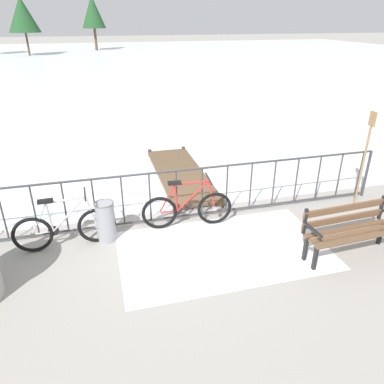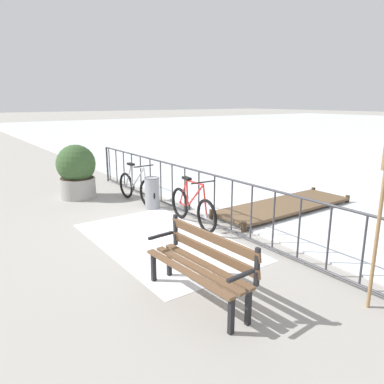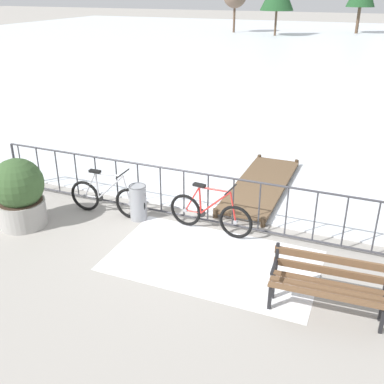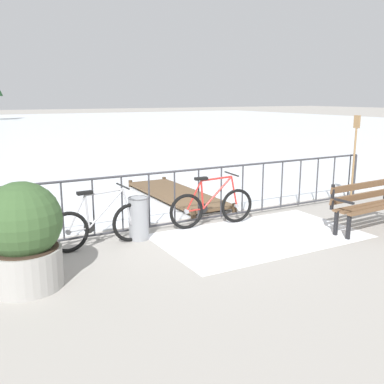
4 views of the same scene
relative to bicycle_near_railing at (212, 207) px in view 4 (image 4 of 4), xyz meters
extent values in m
plane|color=#9E9991|center=(-0.39, 0.26, -0.37)|extent=(160.00, 160.00, 0.00)
cube|color=silver|center=(-0.39, 28.66, -0.35)|extent=(80.00, 56.00, 0.03)
cube|color=white|center=(0.41, -0.94, -0.36)|extent=(3.55, 2.08, 0.01)
cylinder|color=#38383D|center=(-0.39, 0.26, 0.68)|extent=(9.00, 0.04, 0.04)
cylinder|color=#38383D|center=(-0.39, 0.26, -0.29)|extent=(9.00, 0.04, 0.04)
cylinder|color=#38383D|center=(4.11, 0.26, 0.16)|extent=(0.06, 0.06, 1.05)
cylinder|color=#38383D|center=(-3.19, 0.26, 0.20)|extent=(0.03, 0.03, 0.97)
cylinder|color=#38383D|center=(-2.68, 0.26, 0.20)|extent=(0.03, 0.03, 0.97)
cylinder|color=#38383D|center=(-2.17, 0.26, 0.20)|extent=(0.03, 0.03, 0.97)
cylinder|color=#38383D|center=(-1.67, 0.26, 0.20)|extent=(0.03, 0.03, 0.97)
cylinder|color=#38383D|center=(-1.16, 0.26, 0.20)|extent=(0.03, 0.03, 0.97)
cylinder|color=#38383D|center=(-0.65, 0.26, 0.20)|extent=(0.03, 0.03, 0.97)
cylinder|color=#38383D|center=(-0.14, 0.26, 0.20)|extent=(0.03, 0.03, 0.97)
cylinder|color=#38383D|center=(0.37, 0.26, 0.20)|extent=(0.03, 0.03, 0.97)
cylinder|color=#38383D|center=(0.88, 0.26, 0.20)|extent=(0.03, 0.03, 0.97)
cylinder|color=#38383D|center=(1.38, 0.26, 0.20)|extent=(0.03, 0.03, 0.97)
cylinder|color=#38383D|center=(1.89, 0.26, 0.20)|extent=(0.03, 0.03, 0.97)
cylinder|color=#38383D|center=(2.40, 0.26, 0.20)|extent=(0.03, 0.03, 0.97)
cylinder|color=#38383D|center=(2.91, 0.26, 0.20)|extent=(0.03, 0.03, 0.97)
cylinder|color=#38383D|center=(3.42, 0.26, 0.20)|extent=(0.03, 0.03, 0.97)
cylinder|color=#38383D|center=(3.93, 0.26, 0.20)|extent=(0.03, 0.03, 0.97)
torus|color=black|center=(-0.52, 0.05, -0.04)|extent=(0.66, 0.12, 0.66)
cylinder|color=gray|center=(-0.52, 0.05, -0.04)|extent=(0.08, 0.07, 0.08)
torus|color=black|center=(0.53, -0.05, -0.04)|extent=(0.66, 0.12, 0.66)
cylinder|color=gray|center=(0.53, -0.05, -0.04)|extent=(0.08, 0.07, 0.08)
cylinder|color=red|center=(-0.21, 0.02, 0.25)|extent=(0.08, 0.04, 0.53)
cylinder|color=red|center=(0.11, -0.01, 0.26)|extent=(0.61, 0.09, 0.59)
cylinder|color=red|center=(0.09, -0.01, 0.53)|extent=(0.63, 0.09, 0.07)
cylinder|color=red|center=(-0.35, 0.03, -0.03)|extent=(0.34, 0.06, 0.05)
cylinder|color=red|center=(-0.37, 0.03, 0.24)|extent=(0.32, 0.06, 0.56)
cylinder|color=red|center=(0.46, -0.04, 0.25)|extent=(0.16, 0.05, 0.59)
cube|color=black|center=(-0.23, 0.02, 0.55)|extent=(0.25, 0.12, 0.05)
cylinder|color=black|center=(0.40, -0.04, 0.59)|extent=(0.07, 0.52, 0.03)
cylinder|color=black|center=(-0.18, 0.02, -0.02)|extent=(0.18, 0.04, 0.18)
torus|color=black|center=(-2.70, -0.15, -0.04)|extent=(0.66, 0.08, 0.66)
cylinder|color=gray|center=(-2.70, -0.15, -0.04)|extent=(0.08, 0.06, 0.08)
torus|color=black|center=(-1.66, -0.12, -0.04)|extent=(0.66, 0.08, 0.66)
cylinder|color=gray|center=(-1.66, -0.12, -0.04)|extent=(0.08, 0.06, 0.08)
cylinder|color=#B2B2B7|center=(-2.39, -0.14, 0.25)|extent=(0.08, 0.04, 0.53)
cylinder|color=#B2B2B7|center=(-2.07, -0.13, 0.26)|extent=(0.61, 0.06, 0.59)
cylinder|color=#B2B2B7|center=(-2.10, -0.13, 0.53)|extent=(0.63, 0.06, 0.07)
cylinder|color=#B2B2B7|center=(-2.54, -0.15, -0.03)|extent=(0.34, 0.04, 0.05)
cylinder|color=#B2B2B7|center=(-2.56, -0.15, 0.24)|extent=(0.32, 0.04, 0.56)
cylinder|color=#B2B2B7|center=(-1.72, -0.12, 0.25)|extent=(0.16, 0.04, 0.59)
cube|color=black|center=(-2.41, -0.14, 0.55)|extent=(0.24, 0.11, 0.05)
cylinder|color=black|center=(-1.78, -0.12, 0.59)|extent=(0.05, 0.52, 0.03)
cylinder|color=black|center=(-2.37, -0.14, -0.02)|extent=(0.18, 0.03, 0.18)
cube|color=brown|center=(2.35, -1.48, 0.07)|extent=(1.60, 0.19, 0.04)
cube|color=brown|center=(2.36, -1.63, 0.07)|extent=(1.60, 0.19, 0.04)
cube|color=brown|center=(2.37, -1.79, 0.07)|extent=(1.60, 0.19, 0.04)
cube|color=brown|center=(2.34, -1.39, 0.21)|extent=(1.60, 0.14, 0.12)
cube|color=brown|center=(2.34, -1.39, 0.41)|extent=(1.60, 0.14, 0.12)
cube|color=black|center=(1.61, -1.81, -0.15)|extent=(0.05, 0.06, 0.44)
cube|color=black|center=(1.59, -1.54, -0.15)|extent=(0.05, 0.06, 0.44)
cube|color=black|center=(1.59, -1.43, 0.30)|extent=(0.05, 0.05, 0.45)
cube|color=black|center=(1.60, -1.68, 0.27)|extent=(0.06, 0.40, 0.04)
cylinder|color=#9E9B96|center=(-3.47, -1.16, -0.11)|extent=(0.90, 0.90, 0.51)
cylinder|color=#38281E|center=(-3.47, -1.16, 0.15)|extent=(0.83, 0.83, 0.02)
sphere|color=#38562D|center=(-3.47, -1.16, 0.51)|extent=(0.98, 0.98, 0.98)
cylinder|color=gray|center=(-1.50, -0.07, -0.01)|extent=(0.34, 0.34, 0.72)
torus|color=#545558|center=(-1.50, -0.07, 0.35)|extent=(0.35, 0.35, 0.02)
cylinder|color=#937047|center=(3.70, -0.02, 0.48)|extent=(0.04, 0.04, 1.70)
cube|color=#937047|center=(3.70, -0.02, 1.47)|extent=(0.03, 0.16, 0.28)
cube|color=brown|center=(0.41, 2.29, -0.25)|extent=(1.10, 3.45, 0.06)
cylinder|color=#433323|center=(-0.09, 0.56, -0.27)|extent=(0.10, 0.10, 0.20)
cylinder|color=#433323|center=(0.90, 0.56, -0.27)|extent=(0.10, 0.10, 0.20)
cylinder|color=#433323|center=(-0.09, 4.01, -0.27)|extent=(0.10, 0.10, 0.20)
cylinder|color=#433323|center=(0.90, 4.01, -0.27)|extent=(0.10, 0.10, 0.20)
camera|label=1|loc=(-1.46, -5.83, 3.25)|focal=34.06mm
camera|label=2|loc=(5.69, -4.06, 2.07)|focal=34.13mm
camera|label=3|loc=(2.60, -7.14, 3.94)|focal=42.33mm
camera|label=4|loc=(-4.12, -6.68, 2.01)|focal=40.50mm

